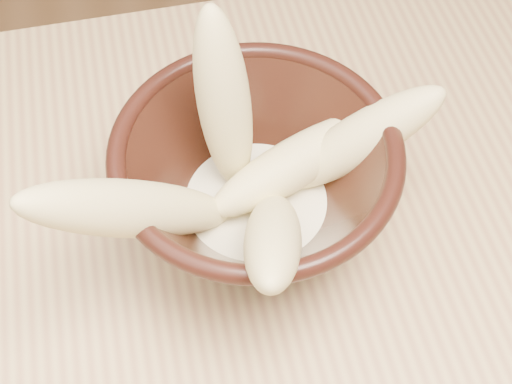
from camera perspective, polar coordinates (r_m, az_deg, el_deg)
The scene contains 8 objects.
table at distance 0.68m, azimuth 19.48°, elevation -10.76°, with size 1.20×0.80×0.75m.
bowl at distance 0.54m, azimuth 0.00°, elevation 0.60°, with size 0.21×0.21×0.12m.
milk_puddle at distance 0.57m, azimuth 0.00°, elevation -1.07°, with size 0.12×0.12×0.02m, color beige.
banana_upright at distance 0.52m, azimuth -2.57°, elevation 7.15°, with size 0.04×0.04×0.16m, color #D4C67D.
banana_left at distance 0.49m, azimuth -9.55°, elevation -1.34°, with size 0.04×0.04×0.20m, color #D4C67D.
banana_right at distance 0.55m, azimuth 8.30°, elevation 4.17°, with size 0.04×0.04×0.15m, color #D4C67D.
banana_across at distance 0.55m, azimuth 3.12°, elevation 2.31°, with size 0.04×0.04×0.15m, color #D4C67D.
banana_front at distance 0.49m, azimuth 1.37°, elevation -3.77°, with size 0.04×0.04×0.16m, color #D4C67D.
Camera 1 is at (-0.27, -0.20, 1.26)m, focal length 50.00 mm.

